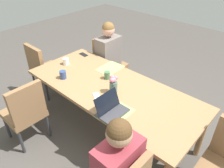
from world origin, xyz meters
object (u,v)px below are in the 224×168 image
at_px(laptop_far_left_mid, 111,109).
at_px(phone_black, 84,55).
at_px(person_near_left_near, 109,61).
at_px(phone_silver, 97,97).
at_px(flower_vase, 113,84).
at_px(chair_near_left_near, 108,60).
at_px(chair_far_right_mid, 25,111).
at_px(coffee_mug_centre_left, 66,61).
at_px(coffee_mug_near_left, 107,75).
at_px(coffee_mug_near_right, 63,75).
at_px(dining_table, 112,92).
at_px(chair_head_right_right_near, 43,68).

height_order(laptop_far_left_mid, phone_black, laptop_far_left_mid).
bearing_deg(person_near_left_near, phone_silver, 127.49).
height_order(flower_vase, phone_silver, flower_vase).
relative_size(chair_near_left_near, phone_black, 6.00).
height_order(chair_far_right_mid, phone_silver, chair_far_right_mid).
bearing_deg(chair_far_right_mid, coffee_mug_centre_left, -74.41).
bearing_deg(coffee_mug_centre_left, chair_near_left_near, -94.19).
bearing_deg(coffee_mug_near_left, chair_far_right_mid, 63.62).
height_order(person_near_left_near, coffee_mug_near_left, person_near_left_near).
distance_m(coffee_mug_near_right, phone_black, 0.71).
relative_size(dining_table, chair_far_right_mid, 2.52).
distance_m(phone_black, phone_silver, 1.12).
height_order(chair_head_right_right_near, chair_far_right_mid, same).
bearing_deg(coffee_mug_near_right, flower_vase, -162.98).
height_order(dining_table, coffee_mug_near_left, coffee_mug_near_left).
bearing_deg(laptop_far_left_mid, chair_head_right_right_near, -7.98).
bearing_deg(coffee_mug_near_left, coffee_mug_centre_left, 9.92).
relative_size(flower_vase, coffee_mug_near_left, 2.27).
distance_m(laptop_far_left_mid, coffee_mug_centre_left, 1.24).
relative_size(dining_table, person_near_left_near, 1.89).
bearing_deg(chair_near_left_near, coffee_mug_near_right, 101.56).
bearing_deg(chair_head_right_right_near, coffee_mug_near_left, -170.18).
bearing_deg(person_near_left_near, chair_head_right_right_near, 51.61).
height_order(coffee_mug_near_left, phone_silver, coffee_mug_near_left).
bearing_deg(flower_vase, laptop_far_left_mid, 128.37).
height_order(chair_near_left_near, flower_vase, flower_vase).
xyz_separation_m(chair_head_right_right_near, phone_black, (-0.48, -0.46, 0.23)).
relative_size(dining_table, coffee_mug_near_right, 21.49).
height_order(dining_table, chair_near_left_near, chair_near_left_near).
xyz_separation_m(chair_far_right_mid, laptop_far_left_mid, (-0.96, -0.50, 0.27)).
relative_size(chair_near_left_near, person_near_left_near, 0.75).
xyz_separation_m(dining_table, phone_silver, (-0.00, 0.26, 0.07)).
bearing_deg(person_near_left_near, coffee_mug_centre_left, 79.85).
xyz_separation_m(person_near_left_near, chair_head_right_right_near, (0.66, 0.84, -0.03)).
relative_size(coffee_mug_near_left, coffee_mug_centre_left, 1.08).
bearing_deg(laptop_far_left_mid, coffee_mug_near_right, -4.52).
distance_m(chair_far_right_mid, coffee_mug_centre_left, 0.90).
xyz_separation_m(flower_vase, coffee_mug_near_right, (0.69, 0.21, -0.06)).
distance_m(coffee_mug_near_left, phone_silver, 0.41).
height_order(coffee_mug_near_right, coffee_mug_centre_left, coffee_mug_near_right).
bearing_deg(laptop_far_left_mid, chair_far_right_mid, 27.34).
height_order(chair_near_left_near, phone_black, chair_near_left_near).
bearing_deg(chair_head_right_right_near, chair_far_right_mid, 135.84).
xyz_separation_m(coffee_mug_near_right, phone_black, (0.33, -0.63, -0.05)).
bearing_deg(person_near_left_near, laptop_far_left_mid, 134.48).
bearing_deg(chair_far_right_mid, chair_head_right_right_near, -44.16).
bearing_deg(flower_vase, phone_black, -22.46).
distance_m(chair_near_left_near, chair_far_right_mid, 1.65).
relative_size(chair_head_right_right_near, coffee_mug_near_left, 8.98).
bearing_deg(coffee_mug_centre_left, coffee_mug_near_right, 136.88).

